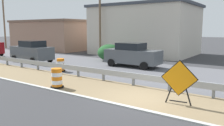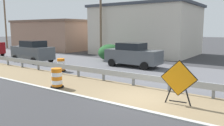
{
  "view_description": "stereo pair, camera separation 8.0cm",
  "coord_description": "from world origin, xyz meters",
  "views": [
    {
      "loc": [
        -8.9,
        -4.54,
        3.15
      ],
      "look_at": [
        1.67,
        2.78,
        1.19
      ],
      "focal_mm": 36.62,
      "sensor_mm": 36.0,
      "label": 1
    },
    {
      "loc": [
        -8.86,
        -4.6,
        3.15
      ],
      "look_at": [
        1.67,
        2.78,
        1.19
      ],
      "focal_mm": 36.62,
      "sensor_mm": 36.0,
      "label": 2
    }
  ],
  "objects": [
    {
      "name": "car_mid_far_lane",
      "position": [
        7.43,
        4.72,
        0.99
      ],
      "size": [
        2.12,
        4.58,
        1.98
      ],
      "rotation": [
        0.0,
        0.0,
        -1.56
      ],
      "color": "#4C5156",
      "rests_on": "ground"
    },
    {
      "name": "curb_near_edge",
      "position": [
        -1.3,
        0.0,
        0.0
      ],
      "size": [
        0.2,
        120.0,
        0.11
      ],
      "primitive_type": "cube",
      "color": "#ADADA8",
      "rests_on": "ground"
    },
    {
      "name": "traffic_barrel_close",
      "position": [
        2.59,
        8.04,
        0.43
      ],
      "size": [
        0.68,
        0.68,
        0.95
      ],
      "color": "orange",
      "rests_on": "ground"
    },
    {
      "name": "roadside_shop_far",
      "position": [
        14.36,
        22.75,
        2.18
      ],
      "size": [
        6.37,
        12.5,
        4.34
      ],
      "color": "#93705B",
      "rests_on": "ground"
    },
    {
      "name": "car_lead_far_lane",
      "position": [
        4.29,
        13.71,
        1.01
      ],
      "size": [
        2.13,
        4.43,
        2.03
      ],
      "rotation": [
        0.0,
        0.0,
        1.54
      ],
      "color": "#4C5156",
      "rests_on": "ground"
    },
    {
      "name": "ground_plane",
      "position": [
        0.0,
        0.0,
        0.0
      ],
      "size": [
        160.0,
        160.0,
        0.0
      ],
      "primitive_type": "plane",
      "color": "#333335"
    },
    {
      "name": "guardrail_median",
      "position": [
        1.93,
        0.51,
        0.52
      ],
      "size": [
        0.18,
        41.73,
        0.71
      ],
      "color": "#999EA3",
      "rests_on": "ground"
    },
    {
      "name": "far_lane_asphalt",
      "position": [
        6.19,
        0.0,
        0.0
      ],
      "size": [
        8.04,
        120.0,
        0.0
      ],
      "primitive_type": "cube",
      "color": "#56565B",
      "rests_on": "ground"
    },
    {
      "name": "roadside_shop_near",
      "position": [
        16.67,
        8.24,
        2.97
      ],
      "size": [
        8.88,
        11.9,
        5.92
      ],
      "color": "beige",
      "rests_on": "ground"
    },
    {
      "name": "traffic_barrel_nearest",
      "position": [
        -0.79,
        4.66,
        0.47
      ],
      "size": [
        0.7,
        0.7,
        1.05
      ],
      "color": "orange",
      "rests_on": "ground"
    },
    {
      "name": "utility_pole_mid",
      "position": [
        11.45,
        30.26,
        4.76
      ],
      "size": [
        0.24,
        1.8,
        9.2
      ],
      "color": "brown",
      "rests_on": "ground"
    },
    {
      "name": "bush_roadside",
      "position": [
        9.21,
        8.31,
        0.81
      ],
      "size": [
        2.35,
        2.35,
        1.62
      ],
      "primitive_type": "ellipsoid",
      "color": "#1E4C23",
      "rests_on": "ground"
    },
    {
      "name": "utility_pole_near",
      "position": [
        11.86,
        11.5,
        4.11
      ],
      "size": [
        0.24,
        1.8,
        7.91
      ],
      "color": "brown",
      "rests_on": "ground"
    },
    {
      "name": "median_dirt_strip",
      "position": [
        0.48,
        0.0,
        0.0
      ],
      "size": [
        3.37,
        120.0,
        0.01
      ],
      "primitive_type": "cube",
      "color": "#7F6B4C",
      "rests_on": "ground"
    },
    {
      "name": "warning_sign_diamond",
      "position": [
        0.22,
        -1.58,
        1.04
      ],
      "size": [
        0.23,
        1.51,
        1.89
      ],
      "rotation": [
        0.0,
        0.0,
        3.27
      ],
      "color": "black",
      "rests_on": "ground"
    }
  ]
}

